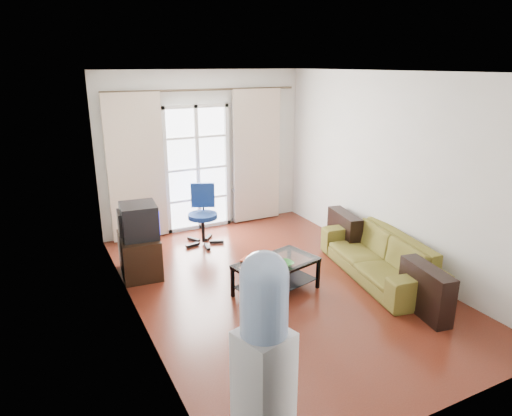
{
  "coord_description": "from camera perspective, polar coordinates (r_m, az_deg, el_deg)",
  "views": [
    {
      "loc": [
        -2.7,
        -4.7,
        2.79
      ],
      "look_at": [
        -0.14,
        0.35,
        0.99
      ],
      "focal_mm": 32.0,
      "sensor_mm": 36.0,
      "label": 1
    }
  ],
  "objects": [
    {
      "name": "floor",
      "position": [
        6.1,
        2.71,
        -9.61
      ],
      "size": [
        5.2,
        5.2,
        0.0
      ],
      "primitive_type": "plane",
      "color": "maroon",
      "rests_on": "ground"
    },
    {
      "name": "wall_back",
      "position": [
        7.92,
        -6.5,
        7.05
      ],
      "size": [
        3.6,
        0.02,
        2.7
      ],
      "primitive_type": "cube",
      "color": "silver",
      "rests_on": "floor"
    },
    {
      "name": "curtain_left",
      "position": [
        7.51,
        -14.76,
        4.83
      ],
      "size": [
        0.9,
        0.07,
        2.35
      ],
      "primitive_type": "cube",
      "color": "beige",
      "rests_on": "curtain_rod"
    },
    {
      "name": "ceiling",
      "position": [
        5.42,
        3.13,
        16.66
      ],
      "size": [
        5.2,
        5.2,
        0.0
      ],
      "primitive_type": "plane",
      "rotation": [
        3.14,
        0.0,
        0.0
      ],
      "color": "white",
      "rests_on": "wall_back"
    },
    {
      "name": "coffee_table",
      "position": [
        5.81,
        2.54,
        -8.08
      ],
      "size": [
        1.15,
        0.82,
        0.42
      ],
      "rotation": [
        0.0,
        0.0,
        0.24
      ],
      "color": "silver",
      "rests_on": "floor"
    },
    {
      "name": "remote",
      "position": [
        5.69,
        -0.86,
        -6.86
      ],
      "size": [
        0.18,
        0.07,
        0.02
      ],
      "primitive_type": "cube",
      "rotation": [
        0.0,
        0.0,
        0.13
      ],
      "color": "black",
      "rests_on": "coffee_table"
    },
    {
      "name": "wall_left",
      "position": [
        5.0,
        -15.34,
        0.25
      ],
      "size": [
        0.02,
        5.2,
        2.7
      ],
      "primitive_type": "cube",
      "color": "silver",
      "rests_on": "floor"
    },
    {
      "name": "bowl",
      "position": [
        5.63,
        3.62,
        -6.98
      ],
      "size": [
        0.27,
        0.27,
        0.05
      ],
      "primitive_type": "imported",
      "rotation": [
        0.0,
        0.0,
        0.17
      ],
      "color": "green",
      "rests_on": "coffee_table"
    },
    {
      "name": "wall_right",
      "position": [
        6.66,
        16.53,
        4.43
      ],
      "size": [
        0.02,
        5.2,
        2.7
      ],
      "primitive_type": "cube",
      "color": "silver",
      "rests_on": "floor"
    },
    {
      "name": "task_chair",
      "position": [
        7.38,
        -6.62,
        -2.33
      ],
      "size": [
        0.86,
        0.86,
        0.96
      ],
      "rotation": [
        0.0,
        0.0,
        -0.41
      ],
      "color": "black",
      "rests_on": "floor"
    },
    {
      "name": "wall_front",
      "position": [
        3.71,
        23.3,
        -6.73
      ],
      "size": [
        3.6,
        0.02,
        2.7
      ],
      "primitive_type": "cube",
      "color": "silver",
      "rests_on": "floor"
    },
    {
      "name": "book",
      "position": [
        5.68,
        -0.98,
        -6.89
      ],
      "size": [
        0.42,
        0.43,
        0.02
      ],
      "primitive_type": "imported",
      "rotation": [
        0.0,
        0.0,
        0.63
      ],
      "color": "maroon",
      "rests_on": "coffee_table"
    },
    {
      "name": "french_door",
      "position": [
        7.87,
        -7.31,
        4.91
      ],
      "size": [
        1.16,
        0.06,
        2.15
      ],
      "color": "white",
      "rests_on": "wall_back"
    },
    {
      "name": "curtain_right",
      "position": [
        8.21,
        0.09,
        6.47
      ],
      "size": [
        0.9,
        0.07,
        2.35
      ],
      "primitive_type": "cube",
      "color": "beige",
      "rests_on": "curtain_rod"
    },
    {
      "name": "curtain_rod",
      "position": [
        7.7,
        -6.5,
        14.48
      ],
      "size": [
        3.3,
        0.04,
        0.04
      ],
      "primitive_type": "cylinder",
      "rotation": [
        0.0,
        1.57,
        0.0
      ],
      "color": "#4C3F2D",
      "rests_on": "wall_back"
    },
    {
      "name": "tv_stand",
      "position": [
        6.5,
        -14.32,
        -5.7
      ],
      "size": [
        0.57,
        0.8,
        0.55
      ],
      "primitive_type": "cube",
      "rotation": [
        0.0,
        0.0,
        -0.09
      ],
      "color": "black",
      "rests_on": "floor"
    },
    {
      "name": "crt_tv",
      "position": [
        6.29,
        -14.6,
        -1.56
      ],
      "size": [
        0.54,
        0.54,
        0.46
      ],
      "rotation": [
        0.0,
        0.0,
        -0.09
      ],
      "color": "black",
      "rests_on": "tv_stand"
    },
    {
      "name": "water_cooler",
      "position": [
        3.29,
        0.99,
        -18.21
      ],
      "size": [
        0.41,
        0.41,
        1.65
      ],
      "rotation": [
        0.0,
        0.0,
        0.28
      ],
      "color": "white",
      "rests_on": "floor"
    },
    {
      "name": "radiator",
      "position": [
        8.38,
        -0.89,
        0.56
      ],
      "size": [
        0.64,
        0.12,
        0.64
      ],
      "primitive_type": "cube",
      "color": "#949496",
      "rests_on": "floor"
    },
    {
      "name": "sofa",
      "position": [
        6.44,
        15.09,
        -5.8
      ],
      "size": [
        2.31,
        1.51,
        0.59
      ],
      "primitive_type": "imported",
      "rotation": [
        0.0,
        0.0,
        -1.75
      ],
      "color": "brown",
      "rests_on": "floor"
    }
  ]
}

